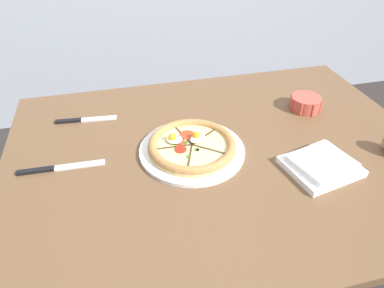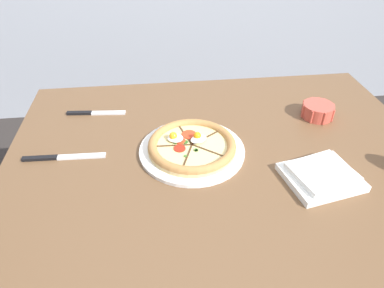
{
  "view_description": "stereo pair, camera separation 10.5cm",
  "coord_description": "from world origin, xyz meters",
  "px_view_note": "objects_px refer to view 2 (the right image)",
  "views": [
    {
      "loc": [
        -0.29,
        -0.8,
        1.43
      ],
      "look_at": [
        -0.09,
        0.02,
        0.81
      ],
      "focal_mm": 32.0,
      "sensor_mm": 36.0,
      "label": 1
    },
    {
      "loc": [
        -0.19,
        -0.82,
        1.43
      ],
      "look_at": [
        -0.09,
        0.02,
        0.81
      ],
      "focal_mm": 32.0,
      "sensor_mm": 36.0,
      "label": 2
    }
  ],
  "objects_px": {
    "knife_main": "(95,113)",
    "knife_spare": "(63,157)",
    "pizza": "(192,147)",
    "ramekin_bowl": "(318,110)",
    "napkin_folded": "(321,176)",
    "dining_table": "(221,176)"
  },
  "relations": [
    {
      "from": "knife_main",
      "to": "knife_spare",
      "type": "height_order",
      "value": "same"
    },
    {
      "from": "pizza",
      "to": "knife_main",
      "type": "bearing_deg",
      "value": 140.9
    },
    {
      "from": "ramekin_bowl",
      "to": "napkin_folded",
      "type": "xyz_separation_m",
      "value": [
        -0.12,
        -0.32,
        -0.01
      ]
    },
    {
      "from": "dining_table",
      "to": "ramekin_bowl",
      "type": "distance_m",
      "value": 0.43
    },
    {
      "from": "knife_main",
      "to": "pizza",
      "type": "bearing_deg",
      "value": -34.08
    },
    {
      "from": "knife_main",
      "to": "knife_spare",
      "type": "bearing_deg",
      "value": -100.79
    },
    {
      "from": "pizza",
      "to": "knife_main",
      "type": "height_order",
      "value": "pizza"
    },
    {
      "from": "dining_table",
      "to": "pizza",
      "type": "xyz_separation_m",
      "value": [
        -0.09,
        0.02,
        0.12
      ]
    },
    {
      "from": "dining_table",
      "to": "knife_spare",
      "type": "relative_size",
      "value": 5.35
    },
    {
      "from": "pizza",
      "to": "knife_spare",
      "type": "bearing_deg",
      "value": 178.06
    },
    {
      "from": "napkin_folded",
      "to": "dining_table",
      "type": "bearing_deg",
      "value": 148.58
    },
    {
      "from": "ramekin_bowl",
      "to": "pizza",
      "type": "bearing_deg",
      "value": -162.17
    },
    {
      "from": "pizza",
      "to": "knife_spare",
      "type": "height_order",
      "value": "pizza"
    },
    {
      "from": "knife_main",
      "to": "knife_spare",
      "type": "distance_m",
      "value": 0.26
    },
    {
      "from": "pizza",
      "to": "ramekin_bowl",
      "type": "height_order",
      "value": "pizza"
    },
    {
      "from": "pizza",
      "to": "napkin_folded",
      "type": "relative_size",
      "value": 1.46
    },
    {
      "from": "pizza",
      "to": "ramekin_bowl",
      "type": "xyz_separation_m",
      "value": [
        0.47,
        0.15,
        0.01
      ]
    },
    {
      "from": "dining_table",
      "to": "knife_spare",
      "type": "bearing_deg",
      "value": 176.43
    },
    {
      "from": "napkin_folded",
      "to": "knife_spare",
      "type": "relative_size",
      "value": 0.9
    },
    {
      "from": "dining_table",
      "to": "pizza",
      "type": "bearing_deg",
      "value": 169.61
    },
    {
      "from": "pizza",
      "to": "ramekin_bowl",
      "type": "bearing_deg",
      "value": 17.83
    },
    {
      "from": "ramekin_bowl",
      "to": "napkin_folded",
      "type": "height_order",
      "value": "ramekin_bowl"
    }
  ]
}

